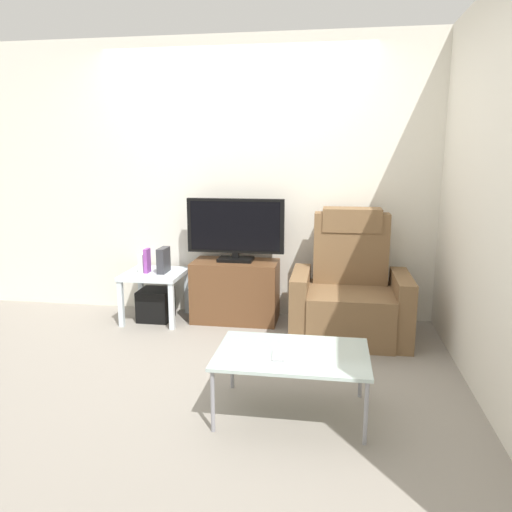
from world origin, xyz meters
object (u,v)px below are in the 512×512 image
recliner_armchair (350,293)px  side_table (155,280)px  subwoofer_box (156,305)px  game_console (163,260)px  coffee_table (292,356)px  book_middle (147,261)px  television (235,228)px  tv_stand (236,291)px  cell_phone (278,356)px  book_leftmost (143,263)px

recliner_armchair → side_table: size_ratio=2.00×
subwoofer_box → game_console: game_console is taller
side_table → coffee_table: size_ratio=0.60×
subwoofer_box → book_middle: 0.43m
subwoofer_box → game_console: 0.44m
recliner_armchair → coffee_table: (-0.38, -1.40, -0.01)m
subwoofer_box → television: bearing=9.0°
tv_stand → cell_phone: size_ratio=5.26×
television → cell_phone: 1.88m
side_table → cell_phone: size_ratio=3.60×
tv_stand → book_middle: book_middle is taller
book_leftmost → coffee_table: (1.52, -1.51, -0.18)m
side_table → subwoofer_box: side_table is taller
recliner_armchair → subwoofer_box: (-1.79, 0.13, -0.23)m
book_middle → subwoofer_box: bearing=19.2°
subwoofer_box → cell_phone: size_ratio=1.95×
book_middle → game_console: game_console is taller
tv_stand → book_leftmost: book_leftmost is taller
game_console → coffee_table: game_console is taller
side_table → coffee_table: side_table is taller
television → recliner_armchair: 1.18m
recliner_armchair → game_console: (-1.70, 0.14, 0.20)m
television → side_table: 0.90m
tv_stand → coffee_table: bearing=-67.8°
subwoofer_box → cell_phone: 2.10m
subwoofer_box → book_leftmost: book_leftmost is taller
television → recliner_armchair: bearing=-13.5°
recliner_armchair → book_leftmost: recliner_armchair is taller
cell_phone → coffee_table: bearing=39.2°
coffee_table → book_middle: bearing=134.3°
recliner_armchair → game_console: size_ratio=4.66×
television → book_middle: bearing=-170.3°
subwoofer_box → book_middle: bearing=-160.8°
book_leftmost → cell_phone: book_leftmost is taller
coffee_table → subwoofer_box: bearing=132.8°
game_console → coffee_table: (1.33, -1.54, -0.21)m
tv_stand → side_table: (-0.75, -0.10, 0.10)m
book_middle → coffee_table: (1.47, -1.51, -0.21)m
recliner_armchair → coffee_table: size_ratio=1.20×
tv_stand → subwoofer_box: 0.77m
tv_stand → subwoofer_box: bearing=-172.4°
game_console → tv_stand: bearing=7.7°
book_leftmost → game_console: (0.19, 0.03, 0.03)m
book_middle → coffee_table: size_ratio=0.25×
book_middle → coffee_table: book_middle is taller
game_console → coffee_table: 2.04m
tv_stand → book_middle: size_ratio=3.52×
cell_phone → tv_stand: bearing=105.0°
subwoofer_box → cell_phone: (1.34, -1.60, 0.25)m
tv_stand → book_leftmost: 0.90m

